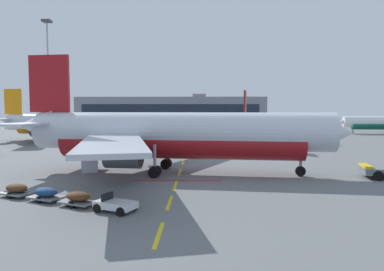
# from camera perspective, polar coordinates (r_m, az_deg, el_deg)

# --- Properties ---
(ground) EXTENTS (400.00, 400.00, 0.00)m
(ground) POSITION_cam_1_polar(r_m,az_deg,el_deg) (54.76, 22.64, -2.99)
(ground) COLOR slate
(apron_paint_markings) EXTENTS (8.00, 94.91, 0.01)m
(apron_paint_markings) POSITION_cam_1_polar(r_m,az_deg,el_deg) (48.29, -1.20, -3.59)
(apron_paint_markings) COLOR yellow
(apron_paint_markings) RESTS_ON ground
(airliner_foreground) EXTENTS (34.82, 34.41, 12.20)m
(airliner_foreground) POSITION_cam_1_polar(r_m,az_deg,el_deg) (36.74, -2.79, 0.15)
(airliner_foreground) COLOR silver
(airliner_foreground) RESTS_ON ground
(airliner_far_center) EXTENTS (27.03, 27.54, 9.68)m
(airliner_far_center) POSITION_cam_1_polar(r_m,az_deg,el_deg) (73.51, 8.80, 1.48)
(airliner_far_center) COLOR silver
(airliner_far_center) RESTS_ON ground
(airliner_far_right) EXTENTS (30.75, 30.29, 10.78)m
(airliner_far_right) POSITION_cam_1_polar(r_m,az_deg,el_deg) (79.25, -19.29, 1.75)
(airliner_far_right) COLOR silver
(airliner_far_right) RESTS_ON ground
(baggage_train) EXTENTS (11.17, 6.12, 1.14)m
(baggage_train) POSITION_cam_1_polar(r_m,az_deg,el_deg) (26.91, -19.80, -8.95)
(baggage_train) COLOR silver
(baggage_train) RESTS_ON ground
(uld_cargo_container) EXTENTS (1.92, 1.89, 1.60)m
(uld_cargo_container) POSITION_cam_1_polar(r_m,az_deg,el_deg) (39.34, -15.78, -4.36)
(uld_cargo_container) COLOR #B7BCC6
(uld_cargo_container) RESTS_ON ground
(apron_light_mast_near) EXTENTS (1.80, 1.80, 25.60)m
(apron_light_mast_near) POSITION_cam_1_polar(r_m,az_deg,el_deg) (85.41, -21.72, 10.16)
(apron_light_mast_near) COLOR slate
(apron_light_mast_near) RESTS_ON ground
(terminal_satellite) EXTENTS (83.43, 22.21, 13.46)m
(terminal_satellite) POSITION_cam_1_polar(r_m,az_deg,el_deg) (167.40, -3.16, 3.97)
(terminal_satellite) COLOR gray
(terminal_satellite) RESTS_ON ground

